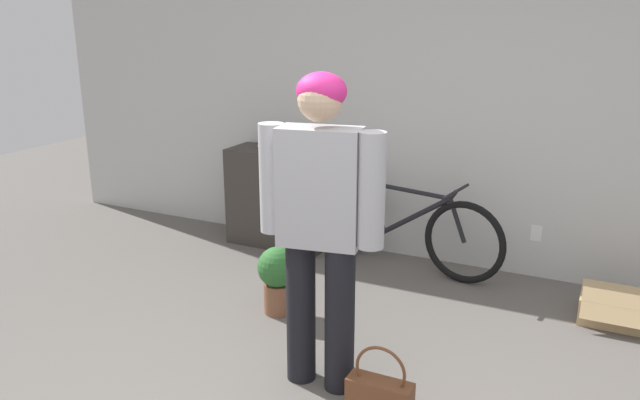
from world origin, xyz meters
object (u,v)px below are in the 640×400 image
object	(u,v)px
person	(320,214)
banana	(272,147)
handbag	(380,394)
potted_plant	(278,276)
bicycle	(399,226)
cardboard_box	(622,309)

from	to	relation	value
person	banana	bearing A→B (deg)	116.63
handbag	potted_plant	xyz separation A→B (m)	(-1.01, 0.75, 0.15)
person	banana	distance (m)	2.25
person	banana	size ratio (longest dim) A/B	5.78
bicycle	person	bearing A→B (deg)	-76.11
cardboard_box	banana	bearing A→B (deg)	173.88
potted_plant	handbag	bearing A→B (deg)	-36.68
bicycle	potted_plant	xyz separation A→B (m)	(-0.45, -1.12, -0.07)
handbag	potted_plant	distance (m)	1.27
cardboard_box	handbag	bearing A→B (deg)	-123.45
handbag	potted_plant	size ratio (longest dim) A/B	0.80
banana	person	bearing A→B (deg)	-53.41
person	potted_plant	world-z (taller)	person
banana	potted_plant	size ratio (longest dim) A/B	0.62
banana	cardboard_box	xyz separation A→B (m)	(2.80, -0.30, -0.77)
handbag	cardboard_box	distance (m)	1.95
person	handbag	distance (m)	0.95
person	bicycle	bearing A→B (deg)	85.52
bicycle	cardboard_box	size ratio (longest dim) A/B	3.32
cardboard_box	bicycle	bearing A→B (deg)	171.39
banana	cardboard_box	bearing A→B (deg)	-6.12
bicycle	handbag	world-z (taller)	bicycle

